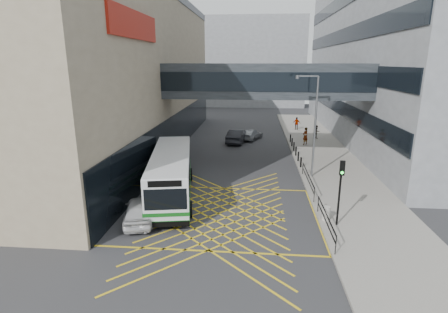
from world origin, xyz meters
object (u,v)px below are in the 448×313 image
(car_dark, at_px, (237,136))
(traffic_light, at_px, (341,184))
(car_silver, at_px, (251,134))
(pedestrian_b, at_px, (317,132))
(street_lamp, at_px, (313,120))
(litter_bin, at_px, (326,213))
(pedestrian_c, at_px, (297,123))
(pedestrian_a, at_px, (305,136))
(car_white, at_px, (139,210))
(bus, at_px, (172,173))

(car_dark, relative_size, traffic_light, 1.32)
(car_silver, bearing_deg, pedestrian_b, -156.95)
(car_silver, distance_m, traffic_light, 23.84)
(street_lamp, bearing_deg, car_silver, 104.91)
(traffic_light, xyz_separation_m, pedestrian_b, (2.63, 23.49, -1.69))
(litter_bin, height_order, pedestrian_c, pedestrian_c)
(pedestrian_a, relative_size, pedestrian_b, 1.20)
(car_white, distance_m, pedestrian_a, 23.76)
(car_white, height_order, litter_bin, car_white)
(street_lamp, relative_size, pedestrian_c, 4.74)
(traffic_light, bearing_deg, bus, 165.12)
(car_dark, height_order, pedestrian_c, pedestrian_c)
(car_silver, relative_size, street_lamp, 0.52)
(bus, relative_size, car_dark, 2.25)
(car_white, bearing_deg, street_lamp, -154.80)
(bus, relative_size, pedestrian_c, 6.77)
(car_silver, xyz_separation_m, litter_bin, (4.68, -22.48, -0.08))
(pedestrian_a, bearing_deg, litter_bin, 46.57)
(street_lamp, bearing_deg, car_dark, 113.89)
(bus, bearing_deg, traffic_light, -31.78)
(car_dark, distance_m, pedestrian_a, 7.71)
(bus, height_order, pedestrian_c, bus)
(pedestrian_a, distance_m, pedestrian_c, 9.06)
(bus, xyz_separation_m, pedestrian_b, (13.10, 19.35, -0.70))
(car_dark, bearing_deg, pedestrian_a, -177.52)
(bus, distance_m, street_lamp, 11.72)
(litter_bin, bearing_deg, street_lamp, 88.20)
(car_silver, bearing_deg, pedestrian_c, -114.12)
(car_silver, bearing_deg, litter_bin, 122.54)
(car_dark, relative_size, pedestrian_b, 3.14)
(traffic_light, xyz_separation_m, street_lamp, (-0.24, 8.98, 2.04))
(pedestrian_b, bearing_deg, pedestrian_a, -142.12)
(street_lamp, relative_size, litter_bin, 9.77)
(car_dark, xyz_separation_m, pedestrian_b, (9.42, 2.27, 0.17))
(pedestrian_a, height_order, pedestrian_b, pedestrian_a)
(car_white, distance_m, litter_bin, 10.94)
(litter_bin, bearing_deg, pedestrian_a, 86.03)
(car_white, relative_size, pedestrian_b, 2.83)
(street_lamp, relative_size, pedestrian_a, 4.11)
(pedestrian_b, bearing_deg, bus, -147.72)
(street_lamp, distance_m, pedestrian_a, 11.84)
(pedestrian_c, bearing_deg, bus, 80.98)
(pedestrian_a, xyz_separation_m, pedestrian_c, (0.04, 9.05, -0.13))
(car_dark, height_order, pedestrian_a, pedestrian_a)
(traffic_light, distance_m, street_lamp, 9.21)
(pedestrian_a, bearing_deg, car_dark, -46.92)
(traffic_light, height_order, pedestrian_c, traffic_light)
(bus, relative_size, traffic_light, 2.96)
(street_lamp, distance_m, pedestrian_c, 20.65)
(car_white, distance_m, car_dark, 21.85)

